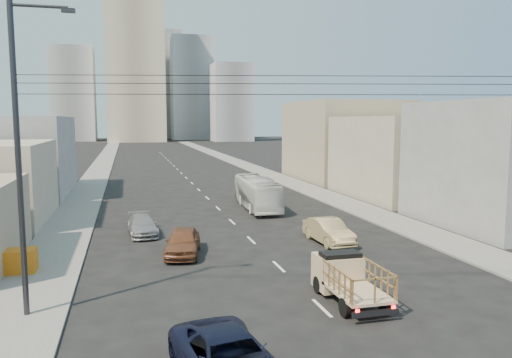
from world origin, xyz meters
name	(u,v)px	position (x,y,z in m)	size (l,w,h in m)	color
ground	(342,328)	(0.00, 0.00, 0.00)	(420.00, 420.00, 0.00)	black
sidewalk_left	(101,166)	(-11.75, 70.00, 0.06)	(3.50, 180.00, 0.12)	slate
sidewalk_right	(239,163)	(11.75, 70.00, 0.06)	(3.50, 180.00, 0.12)	slate
lane_dashes	(184,175)	(0.00, 53.00, 0.01)	(0.15, 104.00, 0.01)	silver
flatbed_pickup	(348,276)	(1.37, 2.50, 1.09)	(1.95, 4.41, 1.90)	tan
city_bus	(257,193)	(3.28, 25.15, 1.37)	(2.30, 9.85, 2.74)	silver
sedan_brown	(183,242)	(-4.61, 11.53, 0.78)	(1.83, 4.55, 1.55)	brown
sedan_tan	(329,231)	(4.50, 12.07, 0.76)	(1.61, 4.63, 1.52)	#9A885A
sedan_grey	(142,225)	(-6.69, 17.29, 0.65)	(1.81, 4.45, 1.29)	gray
streetlamp_left	(21,152)	(-11.39, 4.00, 6.44)	(2.36, 0.25, 12.00)	#2D2D33
overhead_wires	(331,85)	(0.00, 1.50, 8.97)	(23.01, 5.02, 0.72)	black
crate_stack	(17,261)	(-13.00, 9.98, 0.69)	(1.80, 1.20, 1.14)	#CC6A13
bldg_right_near	(505,164)	(19.00, 14.00, 4.50)	(10.00, 12.00, 9.00)	gray
bldg_right_mid	(407,157)	(19.50, 28.00, 4.00)	(11.00, 14.00, 8.00)	#A69986
bldg_right_far	(344,140)	(20.00, 44.00, 5.00)	(12.00, 16.00, 10.00)	tan
bldg_left_far	(6,156)	(-19.50, 39.00, 4.00)	(12.00, 16.00, 8.00)	gray
high_rise_tower	(135,57)	(-4.00, 170.00, 30.00)	(20.00, 20.00, 60.00)	tan
midrise_ne	(191,89)	(18.00, 185.00, 20.00)	(16.00, 16.00, 40.00)	gray
midrise_nw	(74,95)	(-26.00, 180.00, 17.00)	(15.00, 15.00, 34.00)	gray
midrise_back	(158,86)	(6.00, 200.00, 22.00)	(18.00, 18.00, 44.00)	gray
midrise_east	(231,103)	(30.00, 165.00, 14.00)	(14.00, 14.00, 28.00)	gray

